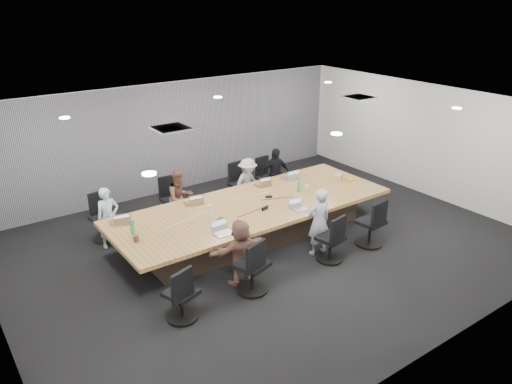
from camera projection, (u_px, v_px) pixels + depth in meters
floor at (267, 245)px, 10.29m from camera, size 10.00×8.00×0.00m
ceiling at (269, 111)px, 9.24m from camera, size 10.00×8.00×0.00m
wall_back at (174, 137)px, 12.79m from camera, size 10.00×0.00×2.80m
wall_front at (445, 267)px, 6.75m from camera, size 10.00×0.00×2.80m
wall_right at (428, 140)px, 12.46m from camera, size 0.00×8.00×2.80m
curtain at (176, 137)px, 12.72m from camera, size 9.80×0.04×2.80m
conference_table at (253, 219)px, 10.52m from camera, size 6.00×2.20×0.74m
chair_0 at (104, 222)px, 10.39m from camera, size 0.60×0.60×0.81m
chair_1 at (173, 204)px, 11.25m from camera, size 0.57×0.57×0.82m
chair_2 at (240, 188)px, 12.23m from camera, size 0.57×0.57×0.78m
chair_3 at (266, 181)px, 12.68m from camera, size 0.54×0.54×0.74m
chair_4 at (181, 297)px, 7.84m from camera, size 0.67×0.67×0.79m
chair_5 at (252, 269)px, 8.56m from camera, size 0.73×0.73×0.87m
chair_6 at (330, 242)px, 9.57m from camera, size 0.62×0.62×0.79m
chair_7 at (370, 226)px, 10.15m from camera, size 0.65×0.65×0.86m
person_0 at (108, 218)px, 10.04m from camera, size 0.46×0.31×1.26m
laptop_0 at (118, 222)px, 9.58m from camera, size 0.37×0.29×0.02m
person_1 at (180, 198)px, 10.90m from camera, size 0.68×0.55×1.31m
laptop_1 at (192, 203)px, 10.45m from camera, size 0.34×0.25×0.02m
person_2 at (248, 183)px, 11.89m from camera, size 0.88×0.63×1.23m
laptop_2 at (261, 185)px, 11.42m from camera, size 0.30×0.22×0.02m
person_3 at (275, 174)px, 12.31m from camera, size 0.83×0.47×1.33m
laptop_3 at (289, 177)px, 11.86m from camera, size 0.35×0.24×0.02m
person_5 at (241, 252)px, 8.76m from camera, size 1.15×0.41×1.22m
laptop_5 at (224, 233)px, 9.12m from camera, size 0.34×0.24×0.02m
person_6 at (319, 222)px, 9.72m from camera, size 0.54×0.39×1.38m
laptop_6 at (301, 210)px, 10.12m from camera, size 0.33×0.26×0.02m
bottle_green_left at (132, 227)px, 9.09m from camera, size 0.09×0.09×0.27m
bottle_green_right at (299, 186)px, 11.00m from camera, size 0.07×0.07×0.25m
bottle_clear at (210, 211)px, 9.81m from camera, size 0.09×0.09×0.24m
cup_white_far at (210, 207)px, 10.17m from camera, size 0.10×0.10×0.09m
cup_white_near at (306, 187)px, 11.17m from camera, size 0.10×0.10×0.10m
mug_brown at (136, 238)px, 8.83m from camera, size 0.11×0.11×0.12m
mic_left at (221, 219)px, 9.67m from camera, size 0.17×0.14×0.03m
mic_right at (269, 197)px, 10.75m from camera, size 0.16×0.14×0.03m
stapler at (265, 208)px, 10.13m from camera, size 0.17×0.08×0.06m
canvas_bag at (338, 177)px, 11.73m from camera, size 0.31×0.29×0.14m
snack_packet at (350, 180)px, 11.69m from camera, size 0.21×0.17×0.04m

